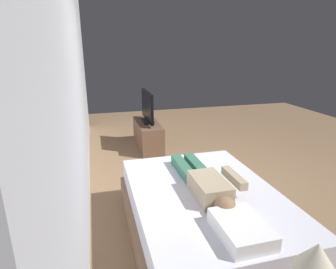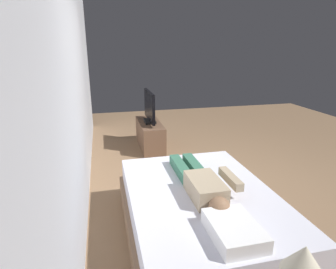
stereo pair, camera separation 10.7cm
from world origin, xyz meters
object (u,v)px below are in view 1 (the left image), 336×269
object	(u,v)px
remote	(235,177)
bed	(204,216)
tv_stand	(148,135)
lamp	(316,258)
pillow	(241,229)
tv	(147,108)
person	(206,182)

from	to	relation	value
remote	bed	bearing A→B (deg)	113.35
tv_stand	lamp	xyz separation A→B (m)	(-4.11, -0.09, 0.60)
pillow	lamp	xyz separation A→B (m)	(-0.62, -0.06, 0.25)
remote	pillow	bearing A→B (deg)	154.48
tv	lamp	bearing A→B (deg)	-178.78
tv_stand	tv	xyz separation A→B (m)	(0.00, 0.00, 0.53)
bed	tv	xyz separation A→B (m)	(2.80, 0.02, 0.52)
person	tv	bearing A→B (deg)	0.73
bed	lamp	bearing A→B (deg)	-177.19
tv_stand	tv	world-z (taller)	tv
tv_stand	lamp	world-z (taller)	lamp
lamp	remote	bearing A→B (deg)	-13.28
person	remote	bearing A→B (deg)	-69.53
person	remote	xyz separation A→B (m)	(0.15, -0.40, -0.07)
remote	person	bearing A→B (deg)	110.47
bed	tv_stand	bearing A→B (deg)	0.48
remote	tv_stand	world-z (taller)	remote
pillow	tv_stand	xyz separation A→B (m)	(3.49, 0.02, -0.35)
person	lamp	distance (m)	1.36
person	tv_stand	xyz separation A→B (m)	(2.77, 0.04, -0.37)
tv_stand	lamp	bearing A→B (deg)	-178.78
remote	tv_stand	size ratio (longest dim) A/B	0.14
person	tv_stand	distance (m)	2.80
pillow	person	distance (m)	0.72
pillow	remote	bearing A→B (deg)	-25.52
bed	pillow	world-z (taller)	pillow
bed	remote	bearing A→B (deg)	-66.65
pillow	remote	world-z (taller)	pillow
lamp	tv_stand	bearing A→B (deg)	1.22
lamp	bed	bearing A→B (deg)	2.81
remote	tv	xyz separation A→B (m)	(2.62, 0.44, 0.24)
tv_stand	lamp	size ratio (longest dim) A/B	2.62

